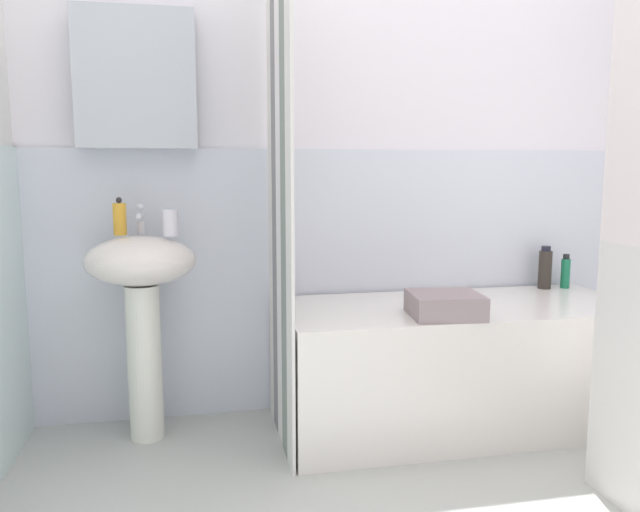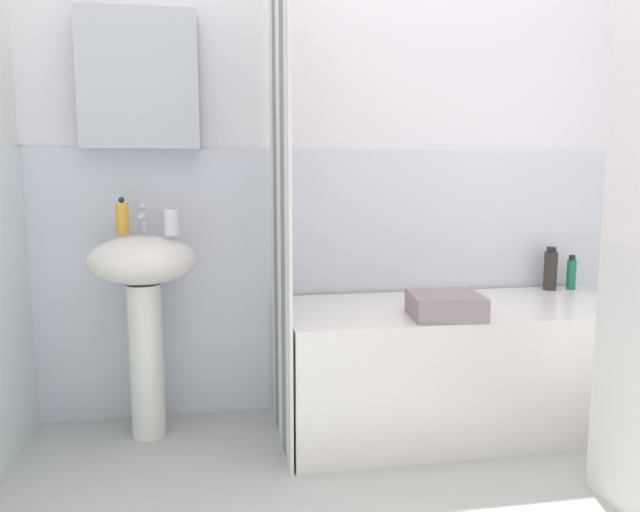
# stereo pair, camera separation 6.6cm
# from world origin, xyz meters

# --- Properties ---
(wall_back_tiled) EXTENTS (3.60, 0.18, 2.40)m
(wall_back_tiled) POSITION_xyz_m (-0.06, 1.26, 1.14)
(wall_back_tiled) COLOR white
(wall_back_tiled) RESTS_ON ground_plane
(sink) EXTENTS (0.44, 0.34, 0.85)m
(sink) POSITION_xyz_m (-1.05, 1.03, 0.62)
(sink) COLOR white
(sink) RESTS_ON ground_plane
(faucet) EXTENTS (0.03, 0.12, 0.12)m
(faucet) POSITION_xyz_m (-1.05, 1.11, 0.91)
(faucet) COLOR silver
(faucet) RESTS_ON sink
(soap_dispenser) EXTENTS (0.05, 0.05, 0.15)m
(soap_dispenser) POSITION_xyz_m (-1.13, 1.09, 0.91)
(soap_dispenser) COLOR gold
(soap_dispenser) RESTS_ON sink
(toothbrush_cup) EXTENTS (0.06, 0.06, 0.10)m
(toothbrush_cup) POSITION_xyz_m (-0.92, 1.01, 0.90)
(toothbrush_cup) COLOR silver
(toothbrush_cup) RESTS_ON sink
(bathtub) EXTENTS (1.51, 0.64, 0.54)m
(bathtub) POSITION_xyz_m (0.27, 0.90, 0.27)
(bathtub) COLOR white
(bathtub) RESTS_ON ground_plane
(shower_curtain) EXTENTS (0.01, 0.64, 2.00)m
(shower_curtain) POSITION_xyz_m (-0.50, 0.90, 1.00)
(shower_curtain) COLOR white
(shower_curtain) RESTS_ON ground_plane
(body_wash_bottle) EXTENTS (0.04, 0.04, 0.17)m
(body_wash_bottle) POSITION_xyz_m (0.93, 1.14, 0.61)
(body_wash_bottle) COLOR #1B764F
(body_wash_bottle) RESTS_ON bathtub
(shampoo_bottle) EXTENTS (0.06, 0.06, 0.21)m
(shampoo_bottle) POSITION_xyz_m (0.82, 1.14, 0.64)
(shampoo_bottle) COLOR #312B25
(shampoo_bottle) RESTS_ON bathtub
(towel_folded) EXTENTS (0.30, 0.28, 0.09)m
(towel_folded) POSITION_xyz_m (0.12, 0.71, 0.58)
(towel_folded) COLOR gray
(towel_folded) RESTS_ON bathtub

